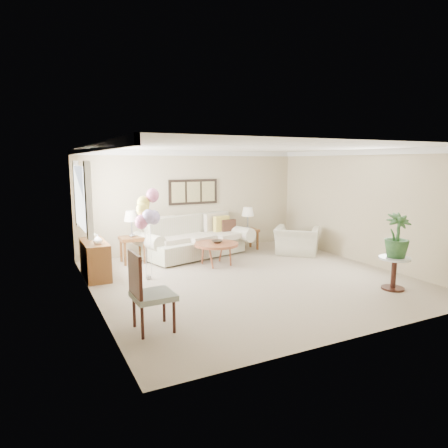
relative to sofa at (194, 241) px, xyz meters
name	(u,v)px	position (x,y,z in m)	size (l,w,h in m)	color
ground_plane	(250,279)	(0.26, -2.29, -0.40)	(6.00, 6.00, 0.00)	tan
room_shell	(243,198)	(0.15, -2.20, 1.23)	(6.04, 6.04, 2.60)	#BCAA8C
wall_art_triptych	(193,192)	(0.26, 0.67, 1.15)	(1.35, 0.06, 0.65)	black
sofa	(194,241)	(0.00, 0.00, 0.00)	(2.96, 1.63, 1.00)	beige
end_table_left	(132,241)	(-1.53, 0.04, 0.12)	(0.56, 0.51, 0.61)	brown
end_table_right	(248,232)	(1.58, 0.11, 0.07)	(0.51, 0.46, 0.55)	brown
lamp_left	(131,217)	(-1.53, 0.04, 0.68)	(0.35, 0.35, 0.61)	gray
lamp_right	(248,212)	(1.58, 0.11, 0.60)	(0.33, 0.33, 0.58)	gray
coffee_table	(216,245)	(0.12, -1.02, 0.07)	(1.00, 1.00, 0.51)	brown
decor_bowl	(217,242)	(0.14, -1.01, 0.14)	(0.25, 0.25, 0.06)	#2D261D
armchair	(297,241)	(2.41, -0.95, -0.05)	(1.05, 0.92, 0.68)	beige
side_table	(394,265)	(2.28, -4.06, 0.06)	(0.56, 0.56, 0.61)	silver
potted_plant	(397,235)	(2.30, -4.06, 0.61)	(0.45, 0.45, 0.81)	#224A24
accent_chair	(147,290)	(-2.27, -3.84, 0.19)	(0.57, 0.57, 1.13)	gray
credenza	(95,259)	(-2.50, -0.79, -0.03)	(0.46, 1.20, 0.74)	brown
vase_white	(98,240)	(-2.48, -1.12, 0.44)	(0.18, 0.18, 0.19)	white
vase_sage	(92,235)	(-2.48, -0.46, 0.43)	(0.17, 0.17, 0.17)	#AAB698
balloon_cluster	(147,211)	(-1.57, -1.42, 0.98)	(0.53, 0.48, 1.82)	gray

